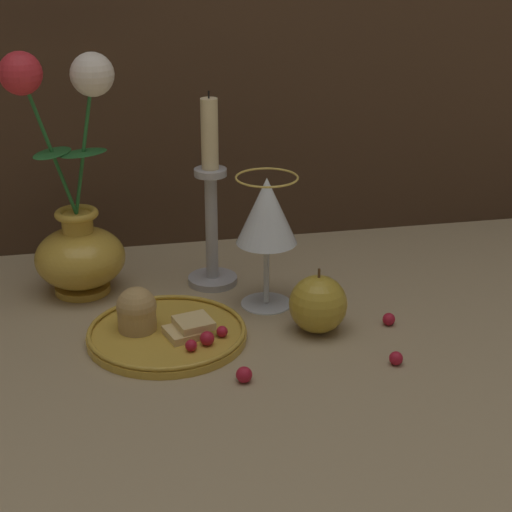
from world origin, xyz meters
name	(u,v)px	position (x,y,z in m)	size (l,w,h in m)	color
ground_plane	(212,335)	(0.00, 0.00, 0.00)	(2.40, 2.40, 0.00)	#9E8966
vase	(76,222)	(-0.16, 0.17, 0.11)	(0.15, 0.13, 0.34)	gold
plate_with_pastries	(162,329)	(-0.07, 0.00, 0.02)	(0.21, 0.21, 0.07)	gold
wine_glass	(267,215)	(0.09, 0.08, 0.13)	(0.08, 0.08, 0.19)	silver
candlestick	(211,208)	(0.03, 0.16, 0.12)	(0.07, 0.07, 0.28)	#A3A3A8
apple_beside_vase	(318,304)	(0.14, -0.01, 0.04)	(0.08, 0.08, 0.09)	#B2932D
berry_near_plate	(389,319)	(0.23, -0.02, 0.01)	(0.02, 0.02, 0.02)	#AD192D
berry_front_center	(244,375)	(0.02, -0.12, 0.01)	(0.02, 0.02, 0.02)	#AD192D
berry_by_glass_stem	(396,358)	(0.21, -0.12, 0.01)	(0.02, 0.02, 0.02)	#AD192D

